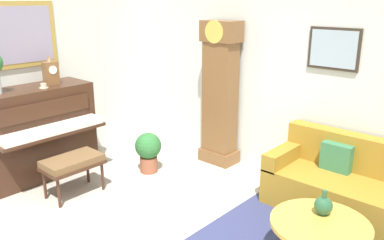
{
  "coord_description": "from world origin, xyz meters",
  "views": [
    {
      "loc": [
        2.61,
        -2.16,
        2.31
      ],
      "look_at": [
        -0.23,
        1.0,
        1.0
      ],
      "focal_mm": 37.29,
      "sensor_mm": 36.0,
      "label": 1
    }
  ],
  "objects_px": {
    "mantel_clock": "(51,72)",
    "piano_bench": "(73,163)",
    "piano": "(38,132)",
    "green_jug": "(323,206)",
    "teacup": "(44,86)",
    "grandfather_clock": "(220,98)",
    "coffee_table": "(320,225)",
    "potted_plant": "(148,150)",
    "couch": "(357,189)"
  },
  "relations": [
    {
      "from": "piano",
      "to": "coffee_table",
      "type": "bearing_deg",
      "value": 11.36
    },
    {
      "from": "piano_bench",
      "to": "potted_plant",
      "type": "xyz_separation_m",
      "value": [
        0.18,
        1.05,
        -0.08
      ]
    },
    {
      "from": "piano",
      "to": "mantel_clock",
      "type": "xyz_separation_m",
      "value": [
        0.0,
        0.27,
        0.77
      ]
    },
    {
      "from": "piano",
      "to": "piano_bench",
      "type": "relative_size",
      "value": 2.06
    },
    {
      "from": "grandfather_clock",
      "to": "couch",
      "type": "bearing_deg",
      "value": -5.26
    },
    {
      "from": "piano_bench",
      "to": "teacup",
      "type": "xyz_separation_m",
      "value": [
        -0.7,
        0.1,
        0.83
      ]
    },
    {
      "from": "piano",
      "to": "green_jug",
      "type": "height_order",
      "value": "piano"
    },
    {
      "from": "piano",
      "to": "mantel_clock",
      "type": "bearing_deg",
      "value": 89.52
    },
    {
      "from": "teacup",
      "to": "green_jug",
      "type": "xyz_separation_m",
      "value": [
        3.44,
        0.78,
        -0.74
      ]
    },
    {
      "from": "couch",
      "to": "coffee_table",
      "type": "distance_m",
      "value": 1.06
    },
    {
      "from": "coffee_table",
      "to": "piano_bench",
      "type": "bearing_deg",
      "value": -165.15
    },
    {
      "from": "piano",
      "to": "grandfather_clock",
      "type": "xyz_separation_m",
      "value": [
        1.49,
        1.98,
        0.35
      ]
    },
    {
      "from": "piano_bench",
      "to": "mantel_clock",
      "type": "bearing_deg",
      "value": 160.88
    },
    {
      "from": "coffee_table",
      "to": "grandfather_clock",
      "type": "bearing_deg",
      "value": 149.54
    },
    {
      "from": "couch",
      "to": "potted_plant",
      "type": "bearing_deg",
      "value": -163.67
    },
    {
      "from": "piano",
      "to": "teacup",
      "type": "height_order",
      "value": "teacup"
    },
    {
      "from": "grandfather_clock",
      "to": "teacup",
      "type": "relative_size",
      "value": 17.5
    },
    {
      "from": "mantel_clock",
      "to": "piano_bench",
      "type": "bearing_deg",
      "value": -19.12
    },
    {
      "from": "couch",
      "to": "piano_bench",
      "type": "bearing_deg",
      "value": -146.63
    },
    {
      "from": "couch",
      "to": "coffee_table",
      "type": "relative_size",
      "value": 2.16
    },
    {
      "from": "potted_plant",
      "to": "couch",
      "type": "bearing_deg",
      "value": 16.33
    },
    {
      "from": "grandfather_clock",
      "to": "coffee_table",
      "type": "relative_size",
      "value": 2.31
    },
    {
      "from": "teacup",
      "to": "green_jug",
      "type": "height_order",
      "value": "teacup"
    },
    {
      "from": "couch",
      "to": "potted_plant",
      "type": "xyz_separation_m",
      "value": [
        -2.55,
        -0.75,
        0.01
      ]
    },
    {
      "from": "couch",
      "to": "piano",
      "type": "bearing_deg",
      "value": -153.33
    },
    {
      "from": "teacup",
      "to": "piano_bench",
      "type": "bearing_deg",
      "value": -8.27
    },
    {
      "from": "mantel_clock",
      "to": "teacup",
      "type": "bearing_deg",
      "value": -56.19
    },
    {
      "from": "piano_bench",
      "to": "mantel_clock",
      "type": "xyz_separation_m",
      "value": [
        -0.82,
        0.28,
        0.97
      ]
    },
    {
      "from": "grandfather_clock",
      "to": "potted_plant",
      "type": "xyz_separation_m",
      "value": [
        -0.49,
        -0.94,
        -0.64
      ]
    },
    {
      "from": "coffee_table",
      "to": "piano",
      "type": "bearing_deg",
      "value": -168.64
    },
    {
      "from": "grandfather_clock",
      "to": "coffee_table",
      "type": "xyz_separation_m",
      "value": [
        2.12,
        -1.25,
        -0.58
      ]
    },
    {
      "from": "piano",
      "to": "teacup",
      "type": "xyz_separation_m",
      "value": [
        0.12,
        0.09,
        0.62
      ]
    },
    {
      "from": "coffee_table",
      "to": "mantel_clock",
      "type": "bearing_deg",
      "value": -172.81
    },
    {
      "from": "green_jug",
      "to": "grandfather_clock",
      "type": "bearing_deg",
      "value": 151.99
    },
    {
      "from": "piano_bench",
      "to": "grandfather_clock",
      "type": "height_order",
      "value": "grandfather_clock"
    },
    {
      "from": "grandfather_clock",
      "to": "potted_plant",
      "type": "bearing_deg",
      "value": -117.6
    },
    {
      "from": "grandfather_clock",
      "to": "mantel_clock",
      "type": "distance_m",
      "value": 2.3
    },
    {
      "from": "coffee_table",
      "to": "mantel_clock",
      "type": "relative_size",
      "value": 2.32
    },
    {
      "from": "grandfather_clock",
      "to": "coffee_table",
      "type": "bearing_deg",
      "value": -30.46
    },
    {
      "from": "mantel_clock",
      "to": "green_jug",
      "type": "xyz_separation_m",
      "value": [
        3.57,
        0.6,
        -0.88
      ]
    },
    {
      "from": "teacup",
      "to": "potted_plant",
      "type": "xyz_separation_m",
      "value": [
        0.88,
        0.95,
        -0.91
      ]
    },
    {
      "from": "coffee_table",
      "to": "mantel_clock",
      "type": "distance_m",
      "value": 3.78
    },
    {
      "from": "grandfather_clock",
      "to": "mantel_clock",
      "type": "xyz_separation_m",
      "value": [
        -1.49,
        -1.71,
        0.42
      ]
    },
    {
      "from": "grandfather_clock",
      "to": "coffee_table",
      "type": "distance_m",
      "value": 2.53
    },
    {
      "from": "teacup",
      "to": "green_jug",
      "type": "distance_m",
      "value": 3.61
    },
    {
      "from": "green_jug",
      "to": "potted_plant",
      "type": "xyz_separation_m",
      "value": [
        -2.57,
        0.17,
        -0.18
      ]
    },
    {
      "from": "coffee_table",
      "to": "green_jug",
      "type": "bearing_deg",
      "value": 108.32
    },
    {
      "from": "piano_bench",
      "to": "teacup",
      "type": "relative_size",
      "value": 6.03
    },
    {
      "from": "mantel_clock",
      "to": "green_jug",
      "type": "distance_m",
      "value": 3.72
    },
    {
      "from": "couch",
      "to": "mantel_clock",
      "type": "bearing_deg",
      "value": -156.91
    }
  ]
}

